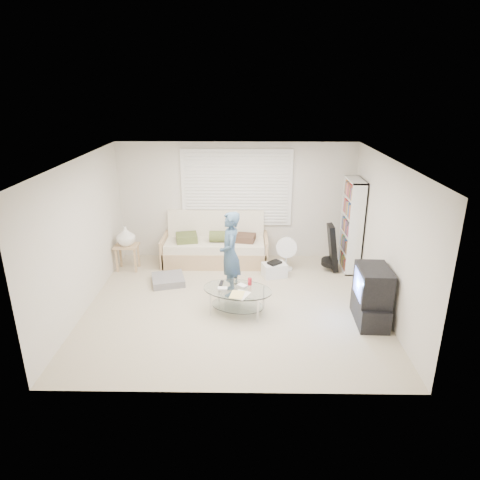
{
  "coord_description": "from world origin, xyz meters",
  "views": [
    {
      "loc": [
        0.21,
        -6.58,
        3.62
      ],
      "look_at": [
        0.1,
        0.3,
        1.09
      ],
      "focal_mm": 32.0,
      "sensor_mm": 36.0,
      "label": 1
    }
  ],
  "objects_px": {
    "tv_unit": "(371,296)",
    "coffee_table": "(237,294)",
    "futon_sofa": "(215,247)",
    "bookshelf": "(352,225)"
  },
  "relations": [
    {
      "from": "bookshelf",
      "to": "tv_unit",
      "type": "xyz_separation_m",
      "value": [
        -0.13,
        -2.11,
        -0.48
      ]
    },
    {
      "from": "futon_sofa",
      "to": "coffee_table",
      "type": "relative_size",
      "value": 1.69
    },
    {
      "from": "tv_unit",
      "to": "coffee_table",
      "type": "distance_m",
      "value": 2.15
    },
    {
      "from": "futon_sofa",
      "to": "bookshelf",
      "type": "xyz_separation_m",
      "value": [
        2.77,
        -0.27,
        0.58
      ]
    },
    {
      "from": "tv_unit",
      "to": "futon_sofa",
      "type": "bearing_deg",
      "value": 137.95
    },
    {
      "from": "futon_sofa",
      "to": "coffee_table",
      "type": "bearing_deg",
      "value": -76.45
    },
    {
      "from": "futon_sofa",
      "to": "bookshelf",
      "type": "bearing_deg",
      "value": -5.65
    },
    {
      "from": "futon_sofa",
      "to": "coffee_table",
      "type": "height_order",
      "value": "futon_sofa"
    },
    {
      "from": "futon_sofa",
      "to": "bookshelf",
      "type": "relative_size",
      "value": 1.18
    },
    {
      "from": "bookshelf",
      "to": "coffee_table",
      "type": "distance_m",
      "value": 2.98
    }
  ]
}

